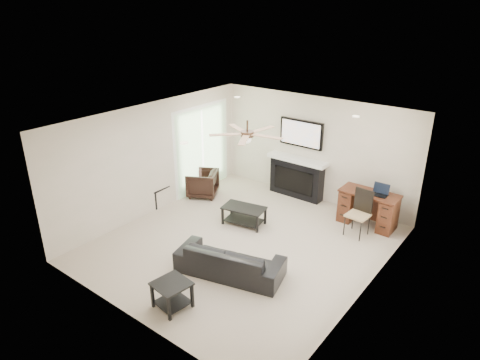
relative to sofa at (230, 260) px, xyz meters
The scene contains 10 objects.
room_shell 1.76m from the sofa, 102.58° to the left, with size 5.50×5.54×2.52m.
sofa is the anchor object (origin of this frame).
armchair 3.37m from the sofa, 140.41° to the left, with size 0.69×0.71×0.65m, color black.
coffee_table 1.84m from the sofa, 119.36° to the left, with size 0.90×0.50×0.40m, color black.
end_table_near 1.26m from the sofa, 96.84° to the right, with size 0.52×0.52×0.45m, color black.
end_table_left 3.34m from the sofa, 160.75° to the left, with size 0.50×0.50×0.45m, color black.
fireplace_unit 3.67m from the sofa, 102.17° to the left, with size 1.52×0.34×1.91m, color black.
desk 3.42m from the sofa, 69.23° to the left, with size 1.22×0.56×0.76m, color #38170E.
desk_chair 2.92m from the sofa, 65.38° to the left, with size 0.42×0.44×0.97m, color black.
laptop 3.52m from the sofa, 66.02° to the left, with size 0.33×0.24×0.23m, color black.
Camera 1 is at (4.44, -5.88, 4.49)m, focal length 32.00 mm.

